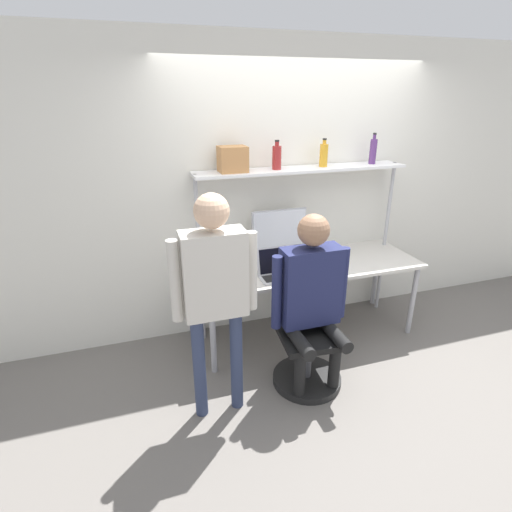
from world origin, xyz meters
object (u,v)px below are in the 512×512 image
Objects in this scene: monitor at (279,232)px; laptop at (277,268)px; bottle_purple at (373,151)px; person_standing at (215,282)px; cell_phone at (309,275)px; storage_box at (233,159)px; office_chair at (306,350)px; person_seated at (312,290)px; bottle_amber at (324,155)px; bottle_red at (277,157)px.

laptop is at bearing -112.83° from monitor.
person_standing is at bearing -150.95° from bottle_purple.
storage_box reaches higher than cell_phone.
monitor is at bearing 49.69° from person_standing.
bottle_purple reaches higher than laptop.
person_seated reaches higher than office_chair.
storage_box is at bearing 180.00° from bottle_amber.
monitor is 1.13m from office_chair.
bottle_amber is (-0.51, 0.00, -0.01)m from bottle_purple.
cell_phone is 0.60× the size of bottle_red.
laptop is 0.36× the size of office_chair.
cell_phone is at bearing -71.33° from bottle_red.
bottle_purple is at bearing 29.08° from cell_phone.
bottle_amber reaches higher than cell_phone.
person_seated reaches higher than monitor.
cell_phone is (0.27, -0.09, -0.06)m from laptop.
bottle_red is (0.12, 0.37, 0.89)m from laptop.
bottle_purple is at bearing 40.60° from office_chair.
office_chair is (-0.19, -0.41, -0.47)m from cell_phone.
laptop reaches higher than office_chair.
bottle_red reaches higher than monitor.
bottle_amber is at bearing 61.31° from person_seated.
office_chair is 3.92× the size of storage_box.
bottle_amber is at bearing 38.08° from person_standing.
person_seated reaches higher than laptop.
cell_phone is at bearing 65.13° from office_chair.
office_chair is at bearing -139.40° from bottle_purple.
person_seated is (0.08, -0.53, 0.04)m from laptop.
office_chair is 3.70× the size of bottle_red.
office_chair is 0.64× the size of person_seated.
person_standing is (-0.76, -0.12, 0.78)m from office_chair.
office_chair is 0.55× the size of person_standing.
storage_box is (-0.85, 0.00, 0.00)m from bottle_amber.
cell_phone is 1.34m from bottle_purple.
office_chair is 0.57m from person_seated.
cell_phone is (0.11, -0.46, -0.25)m from monitor.
office_chair reaches higher than cell_phone.
monitor is 1.16m from bottle_purple.
bottle_purple is at bearing 29.05° from person_standing.
bottle_purple is (1.08, 0.37, 0.90)m from laptop.
monitor reaches higher than office_chair.
laptop is 1.35× the size of bottle_amber.
storage_box is (-0.36, 0.86, 1.42)m from office_chair.
bottle_red reaches higher than laptop.
bottle_amber reaches higher than person_seated.
office_chair is at bearing -67.12° from storage_box.
office_chair is 3.28× the size of bottle_purple.
person_seated is 0.86× the size of person_standing.
person_standing is 1.70m from bottle_amber.
storage_box is (-0.28, 0.37, 0.89)m from laptop.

